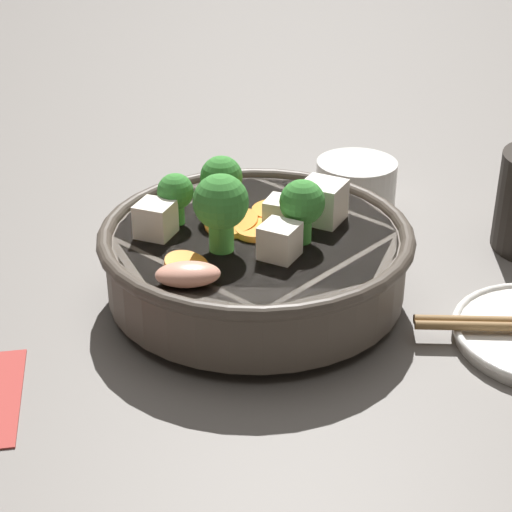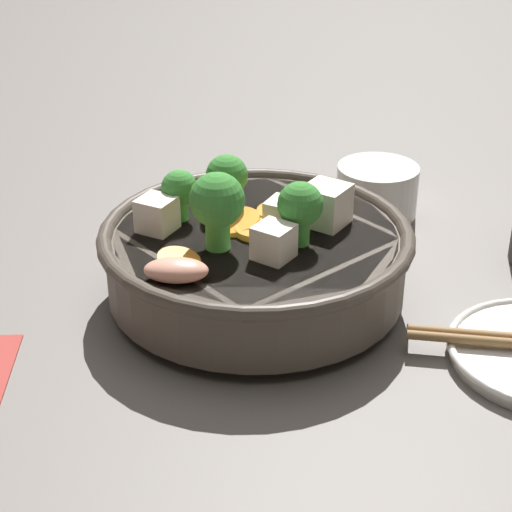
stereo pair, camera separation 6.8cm
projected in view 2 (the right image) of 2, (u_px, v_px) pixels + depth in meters
The scene contains 3 objects.
ground_plane at pixel (256, 299), 0.70m from camera, with size 3.00×3.00×0.00m, color slate.
stirfry_bowl at pixel (255, 252), 0.68m from camera, with size 0.25×0.25×0.12m.
tea_cup at pixel (377, 190), 0.83m from camera, with size 0.08×0.08×0.05m.
Camera 2 is at (0.57, -0.19, 0.36)m, focal length 60.00 mm.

